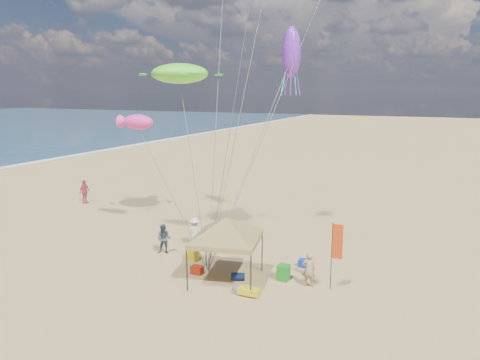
{
  "coord_description": "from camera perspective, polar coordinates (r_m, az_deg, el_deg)",
  "views": [
    {
      "loc": [
        9.02,
        -16.41,
        8.36
      ],
      "look_at": [
        0.0,
        3.0,
        4.0
      ],
      "focal_mm": 32.73,
      "sensor_mm": 36.0,
      "label": 1
    }
  ],
  "objects": [
    {
      "name": "chair_green",
      "position": [
        20.2,
        5.68,
        -11.91
      ],
      "size": [
        0.5,
        0.5,
        0.7
      ],
      "primitive_type": "cube",
      "color": "#167A1C",
      "rests_on": "ground"
    },
    {
      "name": "chair_yellow",
      "position": [
        22.36,
        -6.22,
        -9.55
      ],
      "size": [
        0.5,
        0.5,
        0.7
      ],
      "primitive_type": "cube",
      "color": "yellow",
      "rests_on": "ground"
    },
    {
      "name": "ground",
      "position": [
        20.51,
        -3.62,
        -12.57
      ],
      "size": [
        280.0,
        280.0,
        0.0
      ],
      "primitive_type": "plane",
      "color": "tan",
      "rests_on": "ground"
    },
    {
      "name": "bag_orange",
      "position": [
        23.85,
        -0.18,
        -8.54
      ],
      "size": [
        0.54,
        0.69,
        0.36
      ],
      "primitive_type": "cylinder",
      "rotation": [
        0.0,
        1.57,
        1.22
      ],
      "color": "red",
      "rests_on": "ground"
    },
    {
      "name": "feather_flag",
      "position": [
        18.94,
        12.39,
        -8.36
      ],
      "size": [
        0.46,
        0.08,
        3.0
      ],
      "color": "black",
      "rests_on": "ground"
    },
    {
      "name": "person_far_a",
      "position": [
        35.09,
        -19.61,
        -1.42
      ],
      "size": [
        0.56,
        1.11,
        1.82
      ],
      "primitive_type": "imported",
      "rotation": [
        0.0,
        0.0,
        1.68
      ],
      "color": "#B8474F",
      "rests_on": "ground"
    },
    {
      "name": "person_near_c",
      "position": [
        24.15,
        -5.94,
        -6.75
      ],
      "size": [
        1.21,
        0.95,
        1.64
      ],
      "primitive_type": "imported",
      "rotation": [
        0.0,
        0.0,
        3.51
      ],
      "color": "silver",
      "rests_on": "ground"
    },
    {
      "name": "crate_grey",
      "position": [
        18.98,
        -0.37,
        -14.15
      ],
      "size": [
        0.34,
        0.3,
        0.28
      ],
      "primitive_type": "cube",
      "color": "slate",
      "rests_on": "ground"
    },
    {
      "name": "turtle_kite",
      "position": [
        25.52,
        -7.89,
        13.58
      ],
      "size": [
        4.09,
        3.68,
        1.13
      ],
      "primitive_type": "ellipsoid",
      "rotation": [
        0.0,
        0.0,
        0.34
      ],
      "color": "#57F12D",
      "rests_on": "ground"
    },
    {
      "name": "beach_cart",
      "position": [
        18.76,
        1.17,
        -14.27
      ],
      "size": [
        0.9,
        0.5,
        0.24
      ],
      "primitive_type": "cube",
      "color": "gold",
      "rests_on": "ground"
    },
    {
      "name": "cooler_red",
      "position": [
        20.88,
        -5.61,
        -11.57
      ],
      "size": [
        0.54,
        0.38,
        0.38
      ],
      "primitive_type": "cube",
      "color": "#A7260D",
      "rests_on": "ground"
    },
    {
      "name": "person_near_a",
      "position": [
        19.55,
        8.95,
        -11.44
      ],
      "size": [
        0.66,
        0.55,
        1.56
      ],
      "primitive_type": "imported",
      "rotation": [
        0.0,
        0.0,
        3.49
      ],
      "color": "tan",
      "rests_on": "ground"
    },
    {
      "name": "bag_navy",
      "position": [
        20.12,
        -0.26,
        -12.47
      ],
      "size": [
        0.69,
        0.54,
        0.36
      ],
      "primitive_type": "cylinder",
      "rotation": [
        0.0,
        1.57,
        0.35
      ],
      "color": "#0D183B",
      "rests_on": "ground"
    },
    {
      "name": "canopy_tent",
      "position": [
        19.19,
        -1.81,
        -5.16
      ],
      "size": [
        5.44,
        5.44,
        3.43
      ],
      "color": "black",
      "rests_on": "ground"
    },
    {
      "name": "squid_kite",
      "position": [
        25.83,
        6.72,
        16.21
      ],
      "size": [
        1.39,
        1.39,
        2.82
      ],
      "primitive_type": "ellipsoid",
      "rotation": [
        0.0,
        0.0,
        -0.36
      ],
      "color": "purple",
      "rests_on": "ground"
    },
    {
      "name": "cooler_blue",
      "position": [
        21.74,
        8.39,
        -10.69
      ],
      "size": [
        0.54,
        0.38,
        0.38
      ],
      "primitive_type": "cube",
      "color": "#122B98",
      "rests_on": "ground"
    },
    {
      "name": "person_near_b",
      "position": [
        23.32,
        -9.87,
        -7.6
      ],
      "size": [
        0.93,
        0.82,
        1.58
      ],
      "primitive_type": "imported",
      "rotation": [
        0.0,
        0.0,
        0.34
      ],
      "color": "#37434B",
      "rests_on": "ground"
    },
    {
      "name": "fish_kite",
      "position": [
        25.51,
        -13.14,
        7.38
      ],
      "size": [
        2.18,
        1.56,
        0.87
      ],
      "primitive_type": "ellipsoid",
      "rotation": [
        0.0,
        0.0,
        0.32
      ],
      "color": "#ED339E",
      "rests_on": "ground"
    }
  ]
}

